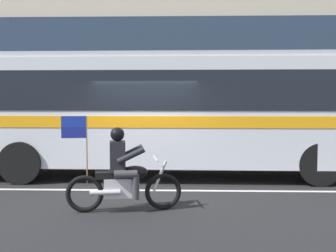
% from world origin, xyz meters
% --- Properties ---
extents(ground_plane, '(60.00, 60.00, 0.00)m').
position_xyz_m(ground_plane, '(0.00, 0.00, 0.00)').
color(ground_plane, black).
extents(sidewalk_curb, '(28.00, 3.80, 0.15)m').
position_xyz_m(sidewalk_curb, '(0.00, 5.10, 0.07)').
color(sidewalk_curb, '#A39E93').
rests_on(sidewalk_curb, ground_plane).
extents(lane_center_stripe, '(26.60, 0.14, 0.01)m').
position_xyz_m(lane_center_stripe, '(0.00, -0.60, 0.00)').
color(lane_center_stripe, silver).
rests_on(lane_center_stripe, ground_plane).
extents(transit_bus, '(12.36, 2.76, 3.22)m').
position_xyz_m(transit_bus, '(0.78, 1.19, 1.88)').
color(transit_bus, silver).
rests_on(transit_bus, ground_plane).
extents(motorcycle_with_rider, '(2.18, 0.71, 1.78)m').
position_xyz_m(motorcycle_with_rider, '(-0.21, -2.30, 0.67)').
color(motorcycle_with_rider, black).
rests_on(motorcycle_with_rider, ground_plane).
extents(fire_hydrant, '(0.22, 0.30, 0.75)m').
position_xyz_m(fire_hydrant, '(4.18, 3.83, 0.52)').
color(fire_hydrant, red).
rests_on(fire_hydrant, sidewalk_curb).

